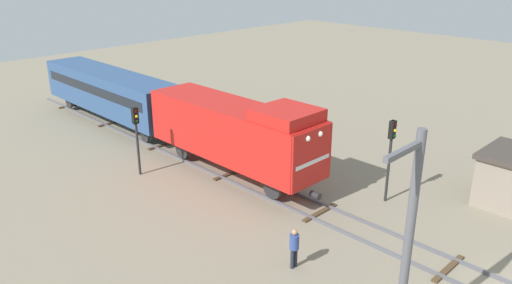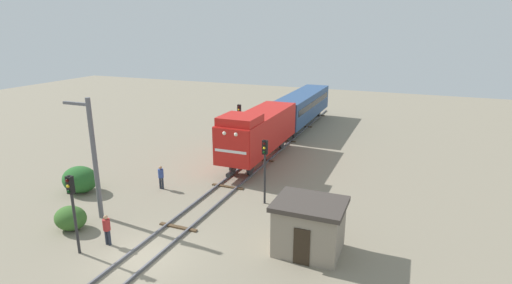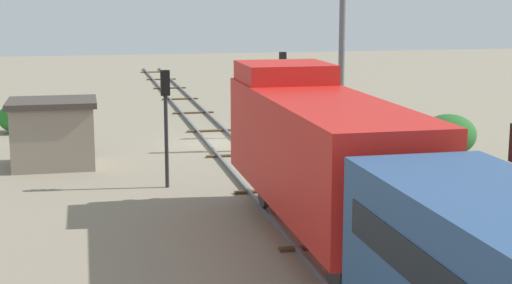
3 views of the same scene
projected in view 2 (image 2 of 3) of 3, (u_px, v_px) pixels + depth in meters
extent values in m
plane|color=gray|center=(143.00, 257.00, 19.90)|extent=(115.49, 115.49, 0.00)
cube|color=#595960|center=(131.00, 252.00, 20.13)|extent=(0.10, 76.99, 0.16)
cube|color=#595960|center=(155.00, 258.00, 19.61)|extent=(0.10, 76.99, 0.16)
cube|color=#4C3823|center=(178.00, 227.00, 22.74)|extent=(2.40, 0.24, 0.09)
cube|color=#4C3823|center=(228.00, 187.00, 28.44)|extent=(2.40, 0.24, 0.09)
cube|color=#4C3823|center=(260.00, 160.00, 34.15)|extent=(2.40, 0.24, 0.09)
cube|color=#4C3823|center=(284.00, 140.00, 39.85)|extent=(2.40, 0.24, 0.09)
cube|color=#4C3823|center=(302.00, 126.00, 45.56)|extent=(2.40, 0.24, 0.09)
cube|color=#4C3823|center=(315.00, 115.00, 51.26)|extent=(2.40, 0.24, 0.09)
cube|color=red|center=(260.00, 130.00, 33.18)|extent=(2.90, 11.00, 2.90)
cube|color=red|center=(240.00, 120.00, 29.22)|extent=(2.75, 2.80, 0.60)
cube|color=red|center=(231.00, 149.00, 28.25)|extent=(2.84, 0.10, 2.84)
cube|color=white|center=(231.00, 151.00, 28.27)|extent=(2.46, 0.06, 0.20)
sphere|color=white|center=(224.00, 133.00, 28.06)|extent=(0.28, 0.28, 0.28)
sphere|color=white|center=(236.00, 134.00, 27.73)|extent=(0.28, 0.28, 0.28)
cylinder|color=#262628|center=(229.00, 174.00, 28.50)|extent=(0.36, 0.50, 0.36)
cylinder|color=#262628|center=(233.00, 166.00, 30.71)|extent=(0.18, 1.10, 1.10)
cylinder|color=#262628|center=(250.00, 168.00, 30.19)|extent=(0.18, 1.10, 1.10)
cylinder|color=#262628|center=(267.00, 141.00, 37.29)|extent=(0.18, 1.10, 1.10)
cylinder|color=#262628|center=(281.00, 143.00, 36.77)|extent=(0.18, 1.10, 1.10)
cube|color=#2D4C7A|center=(302.00, 105.00, 44.90)|extent=(2.80, 14.00, 2.70)
cube|color=black|center=(302.00, 102.00, 44.80)|extent=(2.84, 12.88, 0.64)
cylinder|color=#262628|center=(281.00, 132.00, 40.87)|extent=(0.16, 0.96, 0.96)
cylinder|color=#262628|center=(294.00, 133.00, 40.35)|extent=(0.16, 0.96, 0.96)
cylinder|color=#262628|center=(308.00, 111.00, 50.47)|extent=(0.16, 0.96, 0.96)
cylinder|color=#262628|center=(319.00, 112.00, 49.95)|extent=(0.16, 0.96, 0.96)
cylinder|color=#262628|center=(75.00, 216.00, 19.66)|extent=(0.14, 0.14, 4.16)
cube|color=black|center=(70.00, 185.00, 19.20)|extent=(0.32, 0.24, 0.90)
sphere|color=#390606|center=(67.00, 181.00, 19.00)|extent=(0.16, 0.16, 0.16)
sphere|color=yellow|center=(68.00, 186.00, 19.08)|extent=(0.16, 0.16, 0.16)
sphere|color=black|center=(69.00, 192.00, 19.16)|extent=(0.16, 0.16, 0.16)
cylinder|color=#262628|center=(265.00, 173.00, 25.30)|extent=(0.14, 0.14, 4.25)
cube|color=black|center=(265.00, 147.00, 24.83)|extent=(0.32, 0.24, 0.90)
sphere|color=#390606|center=(264.00, 144.00, 24.63)|extent=(0.16, 0.16, 0.16)
sphere|color=yellow|center=(264.00, 148.00, 24.71)|extent=(0.16, 0.16, 0.16)
sphere|color=black|center=(264.00, 152.00, 24.79)|extent=(0.16, 0.16, 0.16)
cylinder|color=#262628|center=(239.00, 125.00, 38.12)|extent=(0.14, 0.14, 3.93)
cube|color=black|center=(239.00, 109.00, 37.69)|extent=(0.32, 0.24, 0.90)
sphere|color=#390606|center=(239.00, 107.00, 37.49)|extent=(0.16, 0.16, 0.16)
sphere|color=yellow|center=(239.00, 110.00, 37.57)|extent=(0.16, 0.16, 0.16)
sphere|color=black|center=(239.00, 113.00, 37.65)|extent=(0.16, 0.16, 0.16)
cylinder|color=#262B38|center=(106.00, 237.00, 20.93)|extent=(0.15, 0.15, 0.85)
cylinder|color=#262B38|center=(109.00, 238.00, 20.86)|extent=(0.15, 0.15, 0.85)
cylinder|color=maroon|center=(106.00, 225.00, 20.69)|extent=(0.38, 0.38, 0.62)
sphere|color=tan|center=(106.00, 217.00, 20.57)|extent=(0.23, 0.23, 0.23)
cylinder|color=#262B38|center=(160.00, 183.00, 28.12)|extent=(0.15, 0.15, 0.85)
cylinder|color=#262B38|center=(163.00, 183.00, 28.05)|extent=(0.15, 0.15, 0.85)
cylinder|color=#33478C|center=(161.00, 173.00, 27.88)|extent=(0.38, 0.38, 0.62)
sphere|color=tan|center=(160.00, 168.00, 27.76)|extent=(0.23, 0.23, 0.23)
cylinder|color=#595960|center=(95.00, 160.00, 22.99)|extent=(0.28, 0.28, 7.27)
cube|color=#595960|center=(76.00, 104.00, 22.41)|extent=(1.80, 0.16, 0.16)
cube|color=gray|center=(309.00, 229.00, 20.08)|extent=(3.20, 2.60, 2.50)
cube|color=#3F3833|center=(310.00, 204.00, 19.69)|extent=(3.50, 2.90, 0.24)
cube|color=#2D2319|center=(302.00, 247.00, 18.99)|extent=(0.80, 0.06, 1.90)
ellipsoid|color=#255C26|center=(80.00, 179.00, 27.44)|extent=(2.51, 2.06, 1.83)
ellipsoid|color=#356026|center=(71.00, 218.00, 22.42)|extent=(1.88, 1.54, 1.37)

